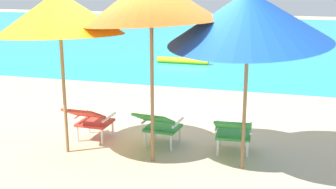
{
  "coord_description": "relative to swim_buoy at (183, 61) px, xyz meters",
  "views": [
    {
      "loc": [
        1.87,
        -6.41,
        2.68
      ],
      "look_at": [
        0.0,
        0.45,
        0.75
      ],
      "focal_mm": 48.0,
      "sensor_mm": 36.0,
      "label": 1
    }
  ],
  "objects": [
    {
      "name": "beach_umbrella_left",
      "position": [
        -0.09,
        -7.29,
        2.03
      ],
      "size": [
        2.61,
        2.62,
        2.51
      ],
      "color": "olive",
      "rests_on": "ground_plane"
    },
    {
      "name": "swim_buoy",
      "position": [
        0.0,
        0.0,
        0.0
      ],
      "size": [
        1.6,
        0.18,
        0.18
      ],
      "primitive_type": "cylinder",
      "rotation": [
        0.0,
        1.57,
        0.0
      ],
      "color": "yellow",
      "rests_on": "ocean_band"
    },
    {
      "name": "ocean_band",
      "position": [
        1.24,
        6.12,
        -0.09
      ],
      "size": [
        40.0,
        18.0,
        0.01
      ],
      "primitive_type": "cube",
      "color": "#28B2B7",
      "rests_on": "ground_plane"
    },
    {
      "name": "ground_plane",
      "position": [
        1.24,
        -2.72,
        -0.1
      ],
      "size": [
        40.0,
        40.0,
        0.0
      ],
      "primitive_type": "plane",
      "color": "#CCB78E"
    },
    {
      "name": "beach_umbrella_center",
      "position": [
        1.28,
        -7.27,
        2.24
      ],
      "size": [
        2.6,
        2.59,
        2.72
      ],
      "color": "olive",
      "rests_on": "ground_plane"
    },
    {
      "name": "beach_umbrella_right",
      "position": [
        2.58,
        -7.2,
        2.03
      ],
      "size": [
        2.92,
        2.94,
        2.56
      ],
      "color": "olive",
      "rests_on": "ground_plane"
    },
    {
      "name": "lounge_chair_left",
      "position": [
        0.08,
        -6.81,
        0.31
      ],
      "size": [
        0.57,
        0.89,
        0.68
      ],
      "color": "red",
      "rests_on": "ground_plane"
    },
    {
      "name": "lounge_chair_center",
      "position": [
        1.22,
        -6.76,
        0.31
      ],
      "size": [
        0.61,
        0.92,
        0.68
      ],
      "color": "#338E3D",
      "rests_on": "ground_plane"
    },
    {
      "name": "lounge_chair_right",
      "position": [
        2.39,
        -6.77,
        0.31
      ],
      "size": [
        0.6,
        0.91,
        0.68
      ],
      "color": "#338E3D",
      "rests_on": "ground_plane"
    }
  ]
}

